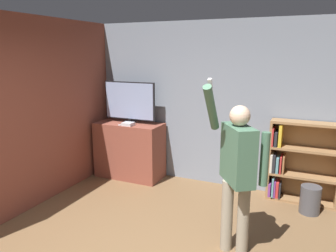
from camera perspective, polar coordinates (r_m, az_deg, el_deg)
wall_back at (r=5.45m, az=8.03°, el=3.67°), size 6.17×0.06×2.70m
wall_side_brick at (r=5.23m, az=-19.84°, el=2.66°), size 0.06×4.50×2.70m
tv_ledge at (r=5.90m, az=-6.68°, el=-4.18°), size 1.18×0.56×0.98m
television at (r=5.74m, az=-6.70°, el=4.19°), size 0.96×0.22×0.72m
game_console at (r=5.58m, az=-6.95°, el=0.36°), size 0.18×0.17×0.05m
remote_loose at (r=5.62m, az=-7.94°, el=0.25°), size 0.10×0.14×0.02m
bookshelf at (r=5.25m, az=21.45°, el=-5.95°), size 0.98×0.28×1.22m
person at (r=3.59m, az=11.99°, el=-6.70°), size 0.64×0.58×1.95m
waste_bin at (r=5.06m, az=23.51°, el=-11.69°), size 0.27×0.27×0.39m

